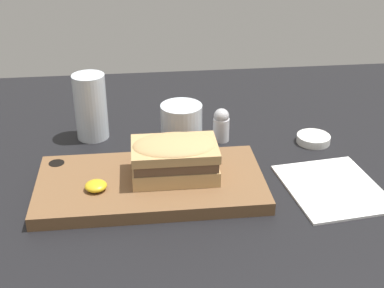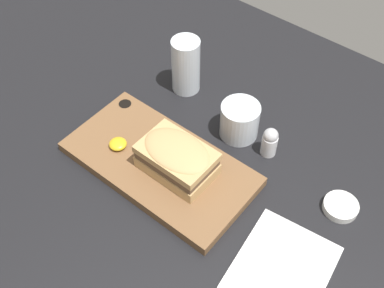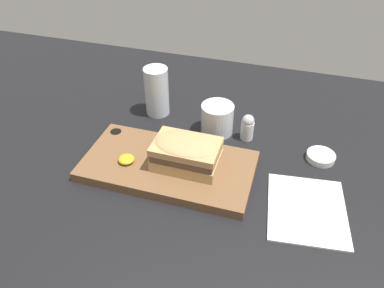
{
  "view_description": "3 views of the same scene",
  "coord_description": "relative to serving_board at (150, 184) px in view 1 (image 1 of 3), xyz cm",
  "views": [
    {
      "loc": [
        2.92,
        -74.2,
        49.44
      ],
      "look_at": [
        11.59,
        2.54,
        9.08
      ],
      "focal_mm": 50.0,
      "sensor_mm": 36.0,
      "label": 1
    },
    {
      "loc": [
        45.18,
        -39.7,
        76.76
      ],
      "look_at": [
        9.08,
        4.97,
        8.39
      ],
      "focal_mm": 45.0,
      "sensor_mm": 36.0,
      "label": 2
    },
    {
      "loc": [
        27.38,
        -56.16,
        57.62
      ],
      "look_at": [
        9.3,
        2.94,
        8.55
      ],
      "focal_mm": 35.0,
      "sensor_mm": 36.0,
      "label": 3
    }
  ],
  "objects": [
    {
      "name": "wine_glass",
      "position": [
        6.77,
        16.89,
        2.21
      ],
      "size": [
        7.93,
        7.93,
        7.5
      ],
      "color": "silver",
      "rests_on": "dining_table"
    },
    {
      "name": "mustard_dollop",
      "position": [
        -8.57,
        -2.45,
        1.78
      ],
      "size": [
        3.49,
        3.49,
        1.4
      ],
      "color": "gold",
      "rests_on": "serving_board"
    },
    {
      "name": "dining_table",
      "position": [
        -4.49,
        -0.64,
        -2.08
      ],
      "size": [
        178.67,
        113.8,
        2.0
      ],
      "color": "black",
      "rests_on": "ground"
    },
    {
      "name": "condiment_dish",
      "position": [
        31.92,
        13.41,
        -0.33
      ],
      "size": [
        6.38,
        6.38,
        1.5
      ],
      "color": "white",
      "rests_on": "dining_table"
    },
    {
      "name": "sandwich",
      "position": [
        4.12,
        0.53,
        4.65
      ],
      "size": [
        13.9,
        9.16,
        6.64
      ],
      "rotation": [
        0.0,
        0.0,
        -0.01
      ],
      "color": "tan",
      "rests_on": "serving_board"
    },
    {
      "name": "salt_shaker",
      "position": [
        14.38,
        16.34,
        2.26
      ],
      "size": [
        3.11,
        3.11,
        6.62
      ],
      "color": "white",
      "rests_on": "dining_table"
    },
    {
      "name": "serving_board",
      "position": [
        0.0,
        0.0,
        0.0
      ],
      "size": [
        36.93,
        19.02,
        2.21
      ],
      "color": "brown",
      "rests_on": "dining_table"
    },
    {
      "name": "napkin",
      "position": [
        29.95,
        -3.14,
        -0.88
      ],
      "size": [
        16.95,
        19.31,
        0.4
      ],
      "rotation": [
        0.0,
        0.0,
        0.12
      ],
      "color": "white",
      "rests_on": "dining_table"
    },
    {
      "name": "water_glass",
      "position": [
        -10.31,
        20.65,
        4.48
      ],
      "size": [
        6.2,
        6.2,
        12.85
      ],
      "color": "silver",
      "rests_on": "dining_table"
    }
  ]
}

